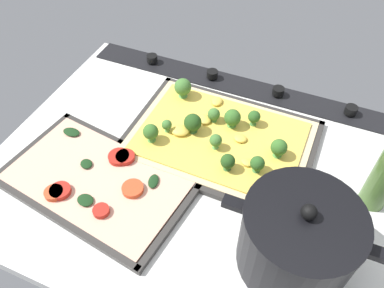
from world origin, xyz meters
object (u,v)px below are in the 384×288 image
Objects in this scene: baking_tray_back at (97,182)px; cooking_pot at (298,239)px; broccoli_pizza at (218,135)px; veggie_pizza_back at (97,180)px; baking_tray_front at (220,141)px.

baking_tray_back is 1.55× the size of cooking_pot.
veggie_pizza_back is (17.90, 19.89, -0.79)cm from broccoli_pizza.
broccoli_pizza is (0.60, -0.17, 1.53)cm from baking_tray_front.
broccoli_pizza is at bearing -132.08° from baking_tray_back.
veggie_pizza_back reaches higher than baking_tray_front.
baking_tray_front is at bearing -133.26° from baking_tray_back.
veggie_pizza_back is (-0.13, -0.07, 0.72)cm from baking_tray_back.
veggie_pizza_back is (18.50, 19.72, 0.73)cm from baking_tray_front.
baking_tray_back is 1.07× the size of veggie_pizza_back.
baking_tray_front is 1.57× the size of cooking_pot.
baking_tray_front is 27.17cm from baking_tray_back.
broccoli_pizza is 1.03× the size of veggie_pizza_back.
baking_tray_front is at bearing -133.16° from veggie_pizza_back.
baking_tray_front is at bearing -45.65° from cooking_pot.
baking_tray_front is 1.65cm from broccoli_pizza.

